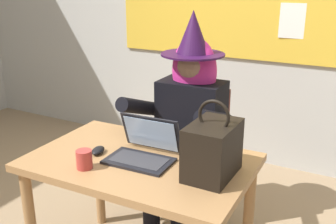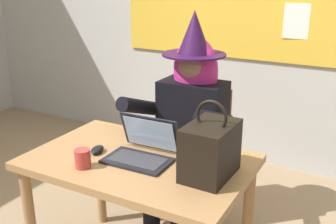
{
  "view_description": "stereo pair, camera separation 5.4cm",
  "coord_description": "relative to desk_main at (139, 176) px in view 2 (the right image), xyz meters",
  "views": [
    {
      "loc": [
        1.08,
        -1.51,
        1.63
      ],
      "look_at": [
        0.04,
        0.41,
        0.88
      ],
      "focal_mm": 42.72,
      "sensor_mm": 36.0,
      "label": 1
    },
    {
      "loc": [
        1.13,
        -1.48,
        1.63
      ],
      "look_at": [
        0.04,
        0.41,
        0.88
      ],
      "focal_mm": 42.72,
      "sensor_mm": 36.0,
      "label": 2
    }
  ],
  "objects": [
    {
      "name": "computer_mouse",
      "position": [
        -0.24,
        -0.05,
        0.12
      ],
      "size": [
        0.08,
        0.12,
        0.03
      ],
      "primitive_type": "ellipsoid",
      "rotation": [
        0.0,
        0.0,
        0.26
      ],
      "color": "black",
      "rests_on": "desk_main"
    },
    {
      "name": "handbag",
      "position": [
        0.4,
        0.01,
        0.24
      ],
      "size": [
        0.2,
        0.3,
        0.38
      ],
      "rotation": [
        0.0,
        0.0,
        -0.07
      ],
      "color": "black",
      "rests_on": "desk_main"
    },
    {
      "name": "coffee_mug",
      "position": [
        -0.18,
        -0.22,
        0.15
      ],
      "size": [
        0.08,
        0.08,
        0.09
      ],
      "primitive_type": "cylinder",
      "color": "#B23833",
      "rests_on": "desk_main"
    },
    {
      "name": "laptop",
      "position": [
        0.01,
        0.02,
        0.15
      ],
      "size": [
        0.35,
        0.29,
        0.21
      ],
      "rotation": [
        0.0,
        0.0,
        0.04
      ],
      "color": "black",
      "rests_on": "desk_main"
    },
    {
      "name": "desk_main",
      "position": [
        0.0,
        0.0,
        0.0
      ],
      "size": [
        1.17,
        0.77,
        0.72
      ],
      "rotation": [
        0.0,
        0.0,
        0.03
      ],
      "color": "#A37547",
      "rests_on": "ground"
    },
    {
      "name": "chair_at_desk",
      "position": [
        -0.02,
        0.73,
        -0.1
      ],
      "size": [
        0.44,
        0.44,
        0.92
      ],
      "rotation": [
        0.0,
        0.0,
        -1.63
      ],
      "color": "#4C1E19",
      "rests_on": "ground"
    },
    {
      "name": "person_costumed",
      "position": [
        -0.02,
        0.61,
        0.18
      ],
      "size": [
        0.6,
        0.67,
        1.44
      ],
      "rotation": [
        0.0,
        0.0,
        -1.55
      ],
      "color": "black",
      "rests_on": "ground"
    }
  ]
}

